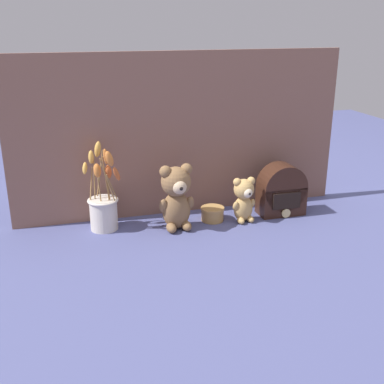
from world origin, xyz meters
TOP-DOWN VIEW (x-y plane):
  - ground_plane at (0.00, 0.00)m, footprint 4.00×4.00m
  - backdrop_wall at (0.00, 0.17)m, footprint 1.30×0.02m
  - teddy_bear_large at (-0.06, 0.00)m, footprint 0.13×0.13m
  - teddy_bear_medium at (0.20, -0.00)m, footprint 0.10×0.09m
  - flower_vase at (-0.32, 0.07)m, footprint 0.14×0.14m
  - vintage_radio at (0.37, 0.03)m, footprint 0.18×0.10m
  - decorative_tin_tall at (0.09, 0.04)m, footprint 0.09×0.09m

SIDE VIEW (x-z plane):
  - ground_plane at x=0.00m, z-range 0.00..0.00m
  - decorative_tin_tall at x=0.09m, z-range 0.00..0.05m
  - teddy_bear_medium at x=0.20m, z-range 0.00..0.18m
  - flower_vase at x=-0.32m, z-range -0.07..0.25m
  - vintage_radio at x=0.37m, z-range -0.01..0.20m
  - teddy_bear_large at x=-0.06m, z-range 0.01..0.25m
  - backdrop_wall at x=0.00m, z-range 0.00..0.63m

